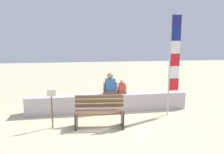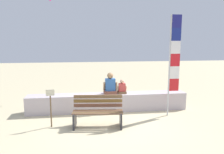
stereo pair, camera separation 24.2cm
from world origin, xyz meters
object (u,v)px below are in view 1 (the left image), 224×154
(person_adult, at_px, (110,86))
(sign_post, at_px, (52,105))
(park_bench, at_px, (99,113))
(person_child, at_px, (122,88))
(flag_banner, at_px, (173,59))

(person_adult, relative_size, sign_post, 0.68)
(park_bench, xyz_separation_m, sign_post, (-1.34, 0.12, 0.26))
(person_adult, height_order, person_child, person_adult)
(park_bench, relative_size, sign_post, 1.35)
(sign_post, bearing_deg, flag_banner, 7.54)
(person_child, height_order, flag_banner, flag_banner)
(park_bench, relative_size, flag_banner, 0.46)
(person_child, relative_size, flag_banner, 0.16)
(flag_banner, bearing_deg, person_child, 153.52)
(person_child, xyz_separation_m, sign_post, (-2.31, -1.27, -0.15))
(flag_banner, relative_size, sign_post, 2.96)
(person_child, bearing_deg, sign_post, -151.16)
(person_adult, bearing_deg, park_bench, -111.41)
(flag_banner, bearing_deg, person_adult, 158.67)
(person_child, relative_size, sign_post, 0.46)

